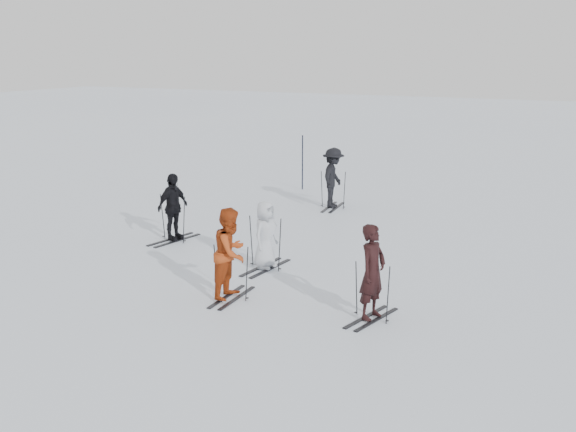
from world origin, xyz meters
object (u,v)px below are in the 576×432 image
object	(u,v)px
skier_near_dark	(372,273)
skier_uphill_left	(173,208)
skier_grey	(265,236)
skier_red	(231,254)
skier_uphill_far	(333,179)
piste_marker	(302,162)

from	to	relation	value
skier_near_dark	skier_uphill_left	size ratio (longest dim) A/B	1.02
skier_grey	skier_uphill_left	bearing A→B (deg)	76.08
skier_uphill_left	skier_red	bearing A→B (deg)	-121.94
skier_near_dark	skier_grey	distance (m)	3.86
skier_near_dark	skier_grey	world-z (taller)	skier_near_dark
skier_red	skier_uphill_far	distance (m)	8.98
skier_uphill_far	skier_uphill_left	bearing A→B (deg)	151.14
skier_uphill_left	skier_near_dark	bearing A→B (deg)	-105.53
skier_red	skier_uphill_far	xyz separation A→B (m)	(-1.60, 8.84, 0.02)
skier_red	skier_grey	size ratio (longest dim) A/B	1.19
skier_grey	piste_marker	bearing A→B (deg)	24.62
skier_uphill_left	piste_marker	size ratio (longest dim) A/B	0.91
skier_red	piste_marker	size ratio (longest dim) A/B	0.95
skier_red	piste_marker	world-z (taller)	piste_marker
skier_grey	skier_red	bearing A→B (deg)	-166.49
skier_near_dark	skier_uphill_far	bearing A→B (deg)	38.57
skier_grey	skier_uphill_far	xyz separation A→B (m)	(-1.23, 6.73, 0.17)
skier_near_dark	skier_uphill_far	xyz separation A→B (m)	(-4.58, 8.64, 0.04)
skier_grey	skier_uphill_left	world-z (taller)	skier_uphill_left
piste_marker	skier_uphill_far	bearing A→B (deg)	-46.31
skier_red	piste_marker	xyz separation A→B (m)	(-3.84, 11.19, 0.05)
skier_uphill_far	piste_marker	world-z (taller)	piste_marker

